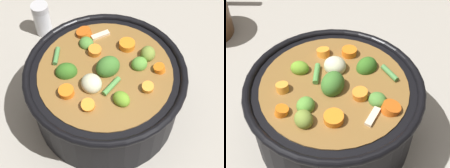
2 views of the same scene
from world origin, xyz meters
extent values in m
plane|color=#9E998E|center=(0.00, 0.00, 0.00)|extent=(1.10, 1.10, 0.00)
cylinder|color=black|center=(0.00, 0.00, 0.06)|extent=(0.26, 0.26, 0.11)
torus|color=black|center=(0.00, 0.00, 0.11)|extent=(0.27, 0.27, 0.01)
cylinder|color=brown|center=(0.00, 0.00, 0.06)|extent=(0.22, 0.22, 0.11)
ellipsoid|color=olive|center=(0.02, 0.08, 0.12)|extent=(0.04, 0.04, 0.02)
ellipsoid|color=#356B20|center=(-0.04, -0.05, 0.12)|extent=(0.04, 0.04, 0.03)
ellipsoid|color=#3E762C|center=(0.00, 0.01, 0.12)|extent=(0.04, 0.04, 0.04)
ellipsoid|color=#6A9D29|center=(0.06, -0.01, 0.12)|extent=(0.03, 0.03, 0.02)
ellipsoid|color=#599738|center=(0.02, 0.05, 0.12)|extent=(0.03, 0.03, 0.02)
ellipsoid|color=#4F8737|center=(-0.07, 0.01, 0.12)|extent=(0.03, 0.03, 0.02)
cylinder|color=orange|center=(-0.04, 0.01, 0.12)|extent=(0.03, 0.03, 0.02)
cylinder|color=orange|center=(0.00, -0.07, 0.12)|extent=(0.03, 0.03, 0.02)
cylinder|color=orange|center=(0.04, -0.06, 0.12)|extent=(0.03, 0.03, 0.02)
cylinder|color=orange|center=(-0.09, 0.02, 0.12)|extent=(0.04, 0.04, 0.02)
cylinder|color=orange|center=(0.05, 0.07, 0.12)|extent=(0.03, 0.03, 0.02)
cylinder|color=orange|center=(-0.02, 0.06, 0.12)|extent=(0.03, 0.03, 0.02)
cylinder|color=orange|center=(0.07, 0.03, 0.12)|extent=(0.03, 0.03, 0.02)
ellipsoid|color=beige|center=(0.01, -0.03, 0.12)|extent=(0.04, 0.04, 0.03)
cylinder|color=#509143|center=(0.03, -0.01, 0.12)|extent=(0.02, 0.04, 0.01)
cylinder|color=#498542|center=(-0.07, -0.05, 0.12)|extent=(0.03, 0.03, 0.01)
cube|color=beige|center=(-0.07, 0.04, 0.12)|extent=(0.01, 0.03, 0.01)
cylinder|color=silver|center=(-0.24, 0.01, 0.03)|extent=(0.04, 0.04, 0.06)
cylinder|color=#B7B7BC|center=(-0.24, 0.01, 0.07)|extent=(0.04, 0.04, 0.01)
camera|label=1|loc=(0.28, -0.19, 0.55)|focal=54.20mm
camera|label=2|loc=(-0.11, 0.31, 0.46)|focal=52.43mm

